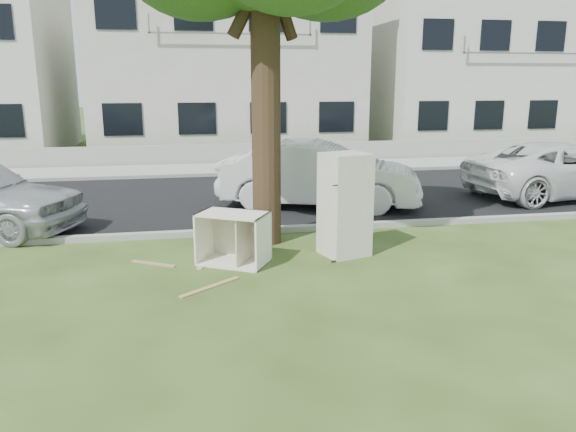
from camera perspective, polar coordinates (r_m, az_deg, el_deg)
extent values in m
plane|color=#2F3F16|center=(9.21, 1.99, -5.60)|extent=(120.00, 120.00, 0.00)
cube|color=black|center=(14.92, -2.95, 1.92)|extent=(120.00, 7.00, 0.01)
cube|color=gray|center=(11.51, -0.62, -1.64)|extent=(120.00, 0.18, 0.12)
cube|color=gray|center=(18.39, -4.41, 4.12)|extent=(120.00, 0.18, 0.12)
cube|color=gray|center=(19.81, -4.86, 4.81)|extent=(120.00, 2.80, 0.01)
cube|color=gray|center=(21.34, -5.31, 6.37)|extent=(120.00, 0.15, 0.70)
cylinder|color=black|center=(10.41, -2.25, 11.24)|extent=(0.54, 0.54, 5.20)
cube|color=beige|center=(26.06, -6.49, 14.82)|extent=(11.00, 8.00, 7.20)
cube|color=silver|center=(29.47, 18.21, 13.52)|extent=(10.00, 8.00, 6.60)
cube|color=#595451|center=(29.70, 18.73, 20.11)|extent=(10.20, 8.16, 0.24)
cube|color=beige|center=(9.90, 5.80, 1.16)|extent=(0.91, 0.88, 1.81)
cube|color=white|center=(9.50, -5.57, -2.27)|extent=(1.33, 1.16, 0.88)
cube|color=tan|center=(8.57, -7.90, -7.15)|extent=(0.95, 0.76, 0.02)
cube|color=#A67D56|center=(9.80, -13.52, -4.72)|extent=(0.77, 0.51, 0.02)
cube|color=tan|center=(9.71, -8.24, -4.66)|extent=(0.37, 0.71, 0.02)
imported|color=silver|center=(13.70, 3.20, 4.23)|extent=(5.12, 3.16, 1.59)
imported|color=silver|center=(16.62, 26.25, 4.25)|extent=(5.43, 2.93, 1.45)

